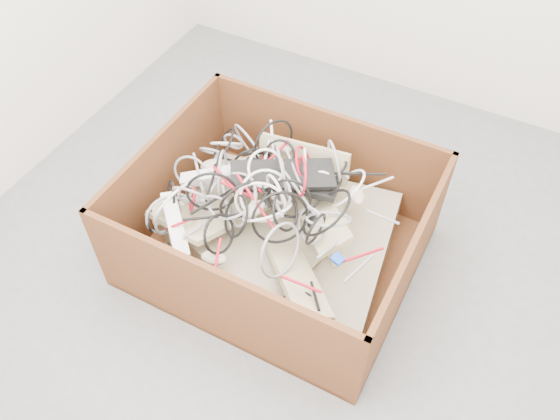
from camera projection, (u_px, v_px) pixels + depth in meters
The scene contains 9 objects.
ground at pixel (291, 261), 2.67m from camera, with size 3.00×3.00×0.00m, color #5A5A5D.
room_shell at pixel (298, 17), 1.73m from camera, with size 3.04×3.04×2.50m.
cardboard_box at pixel (275, 236), 2.60m from camera, with size 1.20×1.00×0.51m.
keyboard_pile at pixel (278, 210), 2.51m from camera, with size 0.94×0.91×0.36m.
mice_scatter at pixel (285, 212), 2.43m from camera, with size 0.80×0.72×0.20m.
power_strip_left at pixel (215, 175), 2.53m from camera, with size 0.31×0.06×0.04m, color white.
power_strip_right at pixel (175, 226), 2.38m from camera, with size 0.31×0.06×0.04m, color white.
vga_plug at pixel (338, 259), 2.23m from camera, with size 0.04×0.04×0.02m, color #0B36AA.
cable_tangle at pixel (256, 190), 2.42m from camera, with size 1.05×0.84×0.45m.
Camera 1 is at (0.68, -1.41, 2.18)m, focal length 36.93 mm.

